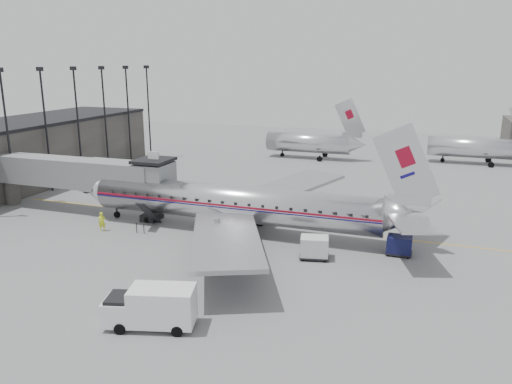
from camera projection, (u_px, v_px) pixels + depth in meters
ground at (221, 241)px, 45.39m from camera, size 160.00×160.00×0.00m
terminal at (9, 156)px, 64.33m from camera, size 12.00×46.00×8.00m
apron_line at (272, 225)px, 49.91m from camera, size 60.00×0.15×0.01m
jet_bridge at (90, 175)px, 52.98m from camera, size 21.00×6.20×7.10m
floodlight_masts at (62, 122)px, 63.89m from camera, size 0.90×42.25×15.25m
distant_aircraft_near at (309, 142)px, 83.61m from camera, size 16.39×3.20×10.26m
distant_aircraft_mid at (476, 147)px, 78.98m from camera, size 16.39×3.20×10.26m
airliner at (240, 204)px, 47.19m from camera, size 35.27×32.72×11.16m
service_van at (151, 306)px, 30.48m from camera, size 5.93×3.51×2.62m
baggage_cart_navy at (399, 245)px, 42.05m from camera, size 2.14×1.64×1.66m
baggage_cart_white at (314, 247)px, 41.29m from camera, size 2.70×2.26×1.87m
ramp_worker at (102, 222)px, 48.01m from camera, size 0.81×0.71×1.86m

